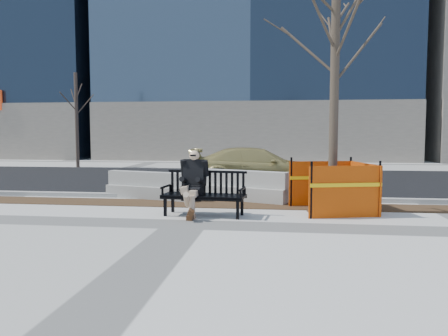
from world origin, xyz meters
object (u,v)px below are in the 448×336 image
(tree_fence, at_px, (332,211))
(jersey_barrier_right, at_px, (237,200))
(seated_man, at_px, (193,215))
(bench, at_px, (204,216))
(jersey_barrier_left, at_px, (150,198))
(sedan, at_px, (257,186))

(tree_fence, bearing_deg, jersey_barrier_right, 148.29)
(tree_fence, bearing_deg, seated_man, -165.49)
(bench, distance_m, jersey_barrier_left, 3.15)
(seated_man, bearing_deg, jersey_barrier_right, 77.13)
(bench, height_order, jersey_barrier_left, bench)
(tree_fence, distance_m, jersey_barrier_left, 5.28)
(tree_fence, bearing_deg, jersey_barrier_left, 163.77)
(tree_fence, xyz_separation_m, jersey_barrier_right, (-2.49, 1.54, 0.00))
(seated_man, height_order, tree_fence, tree_fence)
(tree_fence, height_order, jersey_barrier_left, tree_fence)
(seated_man, distance_m, jersey_barrier_left, 2.92)
(jersey_barrier_right, bearing_deg, bench, -80.96)
(bench, relative_size, tree_fence, 0.30)
(bench, xyz_separation_m, seated_man, (-0.27, 0.08, 0.00))
(sedan, height_order, jersey_barrier_right, sedan)
(jersey_barrier_left, relative_size, jersey_barrier_right, 0.92)
(bench, distance_m, jersey_barrier_right, 2.54)
(bench, xyz_separation_m, sedan, (0.96, 5.77, 0.00))
(jersey_barrier_right, bearing_deg, seated_man, -87.28)
(jersey_barrier_right, bearing_deg, sedan, 104.46)
(tree_fence, distance_m, jersey_barrier_right, 2.93)
(sedan, bearing_deg, bench, 166.56)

